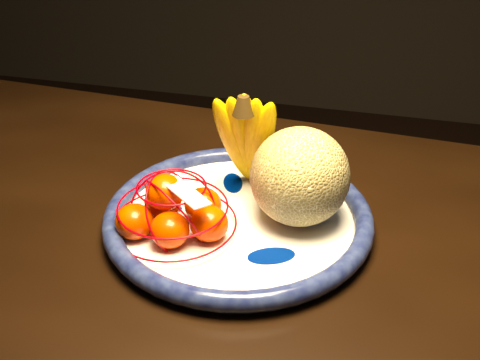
% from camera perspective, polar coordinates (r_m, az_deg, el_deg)
% --- Properties ---
extents(dining_table, '(1.58, 1.01, 0.76)m').
position_cam_1_polar(dining_table, '(0.83, -4.28, -12.29)').
color(dining_table, black).
rests_on(dining_table, ground).
extents(fruit_bowl, '(0.37, 0.37, 0.03)m').
position_cam_1_polar(fruit_bowl, '(0.83, -0.17, -3.61)').
color(fruit_bowl, white).
rests_on(fruit_bowl, dining_table).
extents(cantaloupe, '(0.13, 0.13, 0.13)m').
position_cam_1_polar(cantaloupe, '(0.80, 5.68, 0.33)').
color(cantaloupe, olive).
rests_on(cantaloupe, fruit_bowl).
extents(banana_bunch, '(0.12, 0.11, 0.18)m').
position_cam_1_polar(banana_bunch, '(0.85, 0.65, 4.21)').
color(banana_bunch, yellow).
rests_on(banana_bunch, fruit_bowl).
extents(mandarin_bag, '(0.18, 0.18, 0.11)m').
position_cam_1_polar(mandarin_bag, '(0.80, -6.29, -3.05)').
color(mandarin_bag, '#FF4200').
rests_on(mandarin_bag, fruit_bowl).
extents(price_tag, '(0.07, 0.06, 0.01)m').
position_cam_1_polar(price_tag, '(0.75, -5.18, -1.18)').
color(price_tag, white).
rests_on(price_tag, mandarin_bag).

